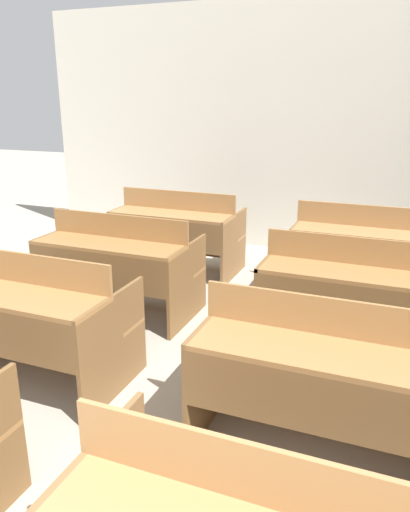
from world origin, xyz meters
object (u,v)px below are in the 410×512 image
bench_third_left (118,263)px  bench_back_right (364,250)px  bench_back_left (177,230)px  bench_second_right (324,375)px  bench_third_right (352,294)px  bench_second_left (26,315)px

bench_third_left → bench_back_right: 2.35m
bench_back_left → bench_back_right: size_ratio=1.00×
bench_back_left → bench_back_right: bearing=-0.3°
bench_second_right → bench_third_left: same height
bench_third_right → bench_second_right: bearing=-90.7°
bench_second_left → bench_second_right: bearing=-0.7°
bench_third_right → bench_back_left: 2.35m
bench_third_right → bench_back_left: same height
bench_second_right → bench_back_left: same height
bench_second_right → bench_back_left: bearing=129.1°
bench_third_left → bench_back_left: (0.01, 1.23, 0.00)m
bench_third_right → bench_back_right: 1.20m
bench_third_left → bench_third_right: bearing=0.5°
bench_second_right → bench_back_right: size_ratio=1.00×
bench_third_left → bench_back_right: (2.01, 1.22, 0.00)m
bench_third_left → bench_back_right: size_ratio=1.00×
bench_second_right → bench_second_left: bearing=179.3°
bench_second_right → bench_third_left: size_ratio=1.00×
bench_third_left → bench_third_right: 2.02m
bench_third_right → bench_back_right: size_ratio=1.00×
bench_third_right → bench_back_right: (-0.01, 1.20, 0.00)m
bench_second_right → bench_third_right: 1.25m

